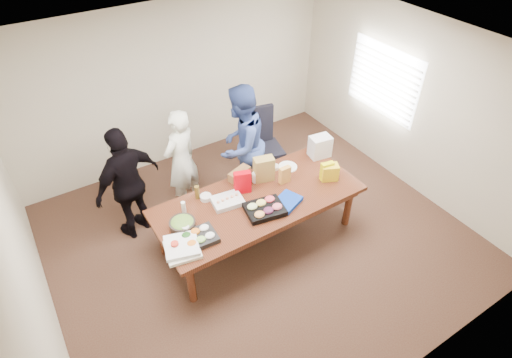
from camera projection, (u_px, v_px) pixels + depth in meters
floor at (258, 238)px, 6.06m from camera, size 5.50×5.00×0.02m
ceiling at (259, 58)px, 4.34m from camera, size 5.50×5.00×0.02m
wall_back at (176, 85)px, 6.83m from camera, size 5.50×0.04×2.70m
wall_front at (417, 312)px, 3.56m from camera, size 5.50×0.04×2.70m
wall_left at (20, 254)px, 4.06m from camera, size 0.04×5.00×2.70m
wall_right at (412, 104)px, 6.33m from camera, size 0.04×5.00×2.70m
window_panel at (383, 81)px, 6.62m from camera, size 0.03×1.40×1.10m
window_blinds at (381, 81)px, 6.60m from camera, size 0.04×1.36×1.00m
conference_table at (259, 219)px, 5.81m from camera, size 2.80×1.20×0.75m
office_chair at (266, 148)px, 6.78m from camera, size 0.71×0.71×1.17m
person_center at (181, 161)px, 6.10m from camera, size 0.71×0.60×1.65m
person_right at (241, 145)px, 6.21m from camera, size 1.15×1.07×1.88m
person_left at (128, 184)px, 5.63m from camera, size 1.10×0.74×1.73m
veggie_tray at (198, 238)px, 4.98m from camera, size 0.45×0.36×0.07m
fruit_tray at (265, 209)px, 5.36m from camera, size 0.55×0.46×0.07m
sheet_cake at (227, 201)px, 5.49m from camera, size 0.43×0.35×0.07m
salad_bowl at (183, 225)px, 5.13m from camera, size 0.36×0.36×0.11m
chip_bag_blue at (287, 202)px, 5.49m from camera, size 0.45×0.40×0.06m
chip_bag_red at (242, 182)px, 5.58m from camera, size 0.24×0.16×0.33m
chip_bag_yellow at (327, 171)px, 5.82m from camera, size 0.19×0.10×0.27m
chip_bag_orange at (285, 175)px, 5.77m from camera, size 0.16×0.08×0.25m
mayo_jar at (255, 177)px, 5.81m from camera, size 0.11×0.11×0.15m
mustard_bottle at (248, 179)px, 5.77m from camera, size 0.07×0.07×0.17m
dressing_bottle at (197, 192)px, 5.52m from camera, size 0.08×0.08×0.20m
ranch_bottle at (184, 207)px, 5.32m from camera, size 0.07×0.07×0.17m
banana_bunch at (263, 169)px, 6.01m from camera, size 0.24×0.17×0.07m
bread_loaf at (239, 174)px, 5.87m from camera, size 0.37×0.25×0.13m
kraft_bag at (264, 169)px, 5.78m from camera, size 0.31×0.22×0.36m
red_cup at (175, 246)px, 4.84m from camera, size 0.11×0.11×0.12m
clear_cup_a at (175, 247)px, 4.85m from camera, size 0.08×0.08×0.11m
clear_cup_b at (186, 230)px, 5.05m from camera, size 0.10×0.10×0.12m
pizza_box_lower at (183, 250)px, 4.85m from camera, size 0.45×0.45×0.04m
pizza_box_upper at (182, 246)px, 4.84m from camera, size 0.48×0.48×0.04m
plate_a at (288, 167)px, 6.10m from camera, size 0.32×0.32×0.02m
plate_b at (264, 168)px, 6.09m from camera, size 0.28×0.28×0.01m
dip_bowl_a at (274, 167)px, 6.06m from camera, size 0.14×0.14×0.05m
dip_bowl_b at (206, 197)px, 5.55m from camera, size 0.17×0.17×0.06m
grocery_bag_white at (320, 146)px, 6.23m from camera, size 0.33×0.26×0.33m
grocery_bag_yellow at (329, 172)px, 5.83m from camera, size 0.28×0.24×0.23m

